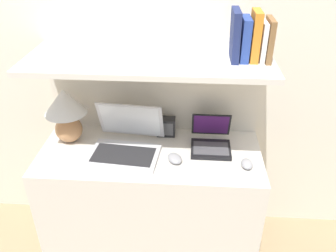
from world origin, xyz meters
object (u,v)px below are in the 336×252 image
book_brown (269,40)px  book_blue (245,39)px  book_navy (235,35)px  laptop_small (211,141)px  second_mouse (247,164)px  laptop_large (126,143)px  table_lamp (66,110)px  book_white (263,41)px  computer_mouse (175,158)px  router_box (166,127)px  book_orange (255,36)px

book_brown → book_blue: bearing=180.0°
book_blue → book_navy: bearing=180.0°
laptop_small → second_mouse: size_ratio=2.77×
laptop_large → book_brown: bearing=5.2°
book_blue → second_mouse: bearing=-70.0°
table_lamp → book_white: book_white is taller
second_mouse → table_lamp: bearing=169.3°
laptop_small → computer_mouse: laptop_small is taller
table_lamp → second_mouse: bearing=-10.7°
computer_mouse → router_box: 0.27m
second_mouse → book_brown: 0.62m
book_orange → computer_mouse: bearing=-159.1°
router_box → book_orange: bearing=-16.0°
computer_mouse → table_lamp: bearing=165.0°
computer_mouse → book_brown: 0.75m
laptop_small → router_box: size_ratio=2.18×
book_brown → book_white: bearing=180.0°
laptop_large → book_blue: bearing=6.2°
router_box → laptop_large: bearing=-137.8°
table_lamp → book_orange: 1.07m
book_orange → book_navy: 0.09m
second_mouse → book_brown: book_brown is taller
laptop_large → book_blue: book_blue is taller
table_lamp → book_blue: book_blue is taller
second_mouse → book_brown: bearing=71.7°
laptop_small → book_orange: size_ratio=1.06×
table_lamp → book_blue: 1.02m
laptop_large → second_mouse: (0.64, -0.10, -0.03)m
computer_mouse → book_white: bearing=19.1°
book_orange → book_navy: (-0.09, 0.00, 0.00)m
second_mouse → book_brown: (0.05, 0.16, 0.60)m
router_box → second_mouse: bearing=-32.8°
laptop_large → router_box: 0.28m
laptop_small → computer_mouse: 0.24m
laptop_small → laptop_large: bearing=-171.0°
computer_mouse → book_blue: 0.69m
table_lamp → laptop_large: bearing=-14.5°
book_white → second_mouse: bearing=-99.0°
book_brown → book_blue: book_blue is taller
second_mouse → book_blue: bearing=110.0°
laptop_large → book_navy: (0.54, 0.06, 0.59)m
laptop_small → book_brown: (0.23, -0.01, 0.58)m
second_mouse → book_white: 0.62m
second_mouse → book_white: book_white is taller
computer_mouse → book_white: (0.40, 0.14, 0.59)m
table_lamp → laptop_small: (0.80, -0.02, -0.16)m
laptop_large → laptop_small: size_ratio=1.62×
second_mouse → book_orange: bearing=94.5°
book_navy → book_brown: bearing=-0.0°
router_box → book_blue: 0.69m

